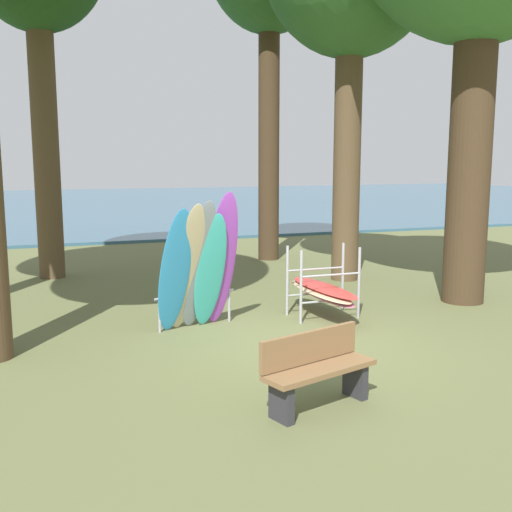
# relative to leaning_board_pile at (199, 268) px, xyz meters

# --- Properties ---
(ground_plane) EXTENTS (80.00, 80.00, 0.00)m
(ground_plane) POSITION_rel_leaning_board_pile_xyz_m (1.22, -1.22, -1.04)
(ground_plane) COLOR #60663D
(lake_water) EXTENTS (80.00, 36.00, 0.10)m
(lake_water) POSITION_rel_leaning_board_pile_xyz_m (1.22, 28.81, -0.99)
(lake_water) COLOR #38607A
(lake_water) RESTS_ON ground
(leaning_board_pile) EXTENTS (1.47, 1.03, 2.26)m
(leaning_board_pile) POSITION_rel_leaning_board_pile_xyz_m (0.00, 0.00, 0.00)
(leaning_board_pile) COLOR #2D8ED1
(leaning_board_pile) RESTS_ON ground
(board_storage_rack) EXTENTS (1.15, 2.13, 1.25)m
(board_storage_rack) POSITION_rel_leaning_board_pile_xyz_m (2.27, 0.16, -0.57)
(board_storage_rack) COLOR #9EA0A5
(board_storage_rack) RESTS_ON ground
(park_bench) EXTENTS (1.46, 0.81, 0.85)m
(park_bench) POSITION_rel_leaning_board_pile_xyz_m (0.46, -3.42, -0.59)
(park_bench) COLOR #2D2D33
(park_bench) RESTS_ON ground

